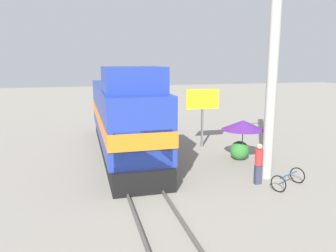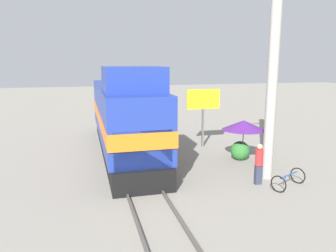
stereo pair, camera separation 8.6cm
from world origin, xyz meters
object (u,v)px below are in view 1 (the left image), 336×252
(utility_pole, at_px, (274,52))
(bicycle, at_px, (288,179))
(billboard_sign, at_px, (203,103))
(person_bystander, at_px, (259,162))
(vendor_umbrella, at_px, (243,125))
(locomotive, at_px, (124,118))

(utility_pole, distance_m, bicycle, 5.51)
(billboard_sign, height_order, person_bystander, billboard_sign)
(vendor_umbrella, distance_m, bicycle, 4.26)
(billboard_sign, xyz_separation_m, person_bystander, (0.07, -6.73, -1.76))
(vendor_umbrella, height_order, person_bystander, vendor_umbrella)
(locomotive, xyz_separation_m, bicycle, (6.06, -6.93, -1.76))
(locomotive, xyz_separation_m, person_bystander, (5.03, -6.24, -1.13))
(bicycle, bearing_deg, vendor_umbrella, 155.86)
(utility_pole, bearing_deg, vendor_umbrella, 88.24)
(vendor_umbrella, height_order, bicycle, vendor_umbrella)
(vendor_umbrella, relative_size, billboard_sign, 0.63)
(billboard_sign, distance_m, person_bystander, 6.96)
(locomotive, bearing_deg, person_bystander, -51.11)
(locomotive, distance_m, bicycle, 9.38)
(locomotive, relative_size, utility_pole, 1.18)
(utility_pole, height_order, person_bystander, utility_pole)
(locomotive, distance_m, billboard_sign, 5.02)
(vendor_umbrella, bearing_deg, billboard_sign, 105.57)
(person_bystander, bearing_deg, locomotive, 128.89)
(utility_pole, distance_m, billboard_sign, 6.81)
(person_bystander, height_order, bicycle, person_bystander)
(utility_pole, xyz_separation_m, billboard_sign, (-0.89, 6.08, -2.94))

